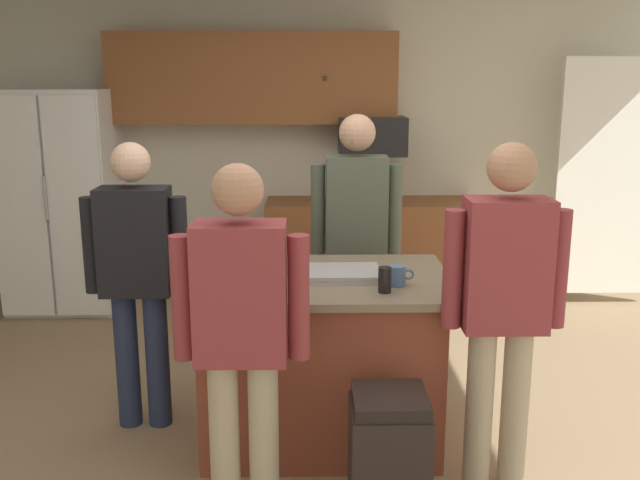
# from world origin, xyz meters

# --- Properties ---
(floor) EXTENTS (7.04, 7.04, 0.00)m
(floor) POSITION_xyz_m (0.00, 0.00, 0.00)
(floor) COLOR #937A5B
(floor) RESTS_ON ground
(back_wall) EXTENTS (6.40, 0.10, 2.60)m
(back_wall) POSITION_xyz_m (0.00, 2.80, 1.30)
(back_wall) COLOR beige
(back_wall) RESTS_ON ground
(french_door_window_panel) EXTENTS (0.90, 0.06, 2.00)m
(french_door_window_panel) POSITION_xyz_m (2.60, 2.40, 1.10)
(french_door_window_panel) COLOR white
(french_door_window_panel) RESTS_ON ground
(cabinet_run_upper) EXTENTS (2.40, 0.38, 0.75)m
(cabinet_run_upper) POSITION_xyz_m (-0.40, 2.60, 1.93)
(cabinet_run_upper) COLOR brown
(cabinet_run_lower) EXTENTS (1.80, 0.63, 0.90)m
(cabinet_run_lower) POSITION_xyz_m (0.60, 2.48, 0.45)
(cabinet_run_lower) COLOR brown
(cabinet_run_lower) RESTS_ON ground
(refrigerator) EXTENTS (0.89, 0.76, 1.84)m
(refrigerator) POSITION_xyz_m (-2.00, 2.38, 0.92)
(refrigerator) COLOR white
(refrigerator) RESTS_ON ground
(microwave_over_range) EXTENTS (0.56, 0.40, 0.32)m
(microwave_over_range) POSITION_xyz_m (0.60, 2.50, 1.45)
(microwave_over_range) COLOR black
(kitchen_island) EXTENTS (1.35, 0.93, 0.92)m
(kitchen_island) POSITION_xyz_m (0.13, 0.06, 0.47)
(kitchen_island) COLOR brown
(kitchen_island) RESTS_ON ground
(person_guest_left) EXTENTS (0.57, 0.22, 1.61)m
(person_guest_left) POSITION_xyz_m (-0.87, 0.24, 0.92)
(person_guest_left) COLOR #232D4C
(person_guest_left) RESTS_ON ground
(person_guest_right) EXTENTS (0.57, 0.22, 1.61)m
(person_guest_right) POSITION_xyz_m (-0.21, -0.71, 0.92)
(person_guest_right) COLOR tan
(person_guest_right) RESTS_ON ground
(person_elder_center) EXTENTS (0.57, 0.22, 1.67)m
(person_elder_center) POSITION_xyz_m (0.96, -0.42, 0.96)
(person_elder_center) COLOR tan
(person_elder_center) RESTS_ON ground
(person_guest_by_door) EXTENTS (0.57, 0.23, 1.72)m
(person_guest_by_door) POSITION_xyz_m (0.36, 0.85, 1.00)
(person_guest_by_door) COLOR #4C5166
(person_guest_by_door) RESTS_ON ground
(mug_blue_stoneware) EXTENTS (0.13, 0.09, 0.10)m
(mug_blue_stoneware) POSITION_xyz_m (0.51, -0.10, 0.97)
(mug_blue_stoneware) COLOR #4C6B99
(mug_blue_stoneware) RESTS_ON kitchen_island
(glass_stout_tall) EXTENTS (0.06, 0.06, 0.14)m
(glass_stout_tall) POSITION_xyz_m (-0.25, 0.35, 0.99)
(glass_stout_tall) COLOR black
(glass_stout_tall) RESTS_ON kitchen_island
(glass_short_whisky) EXTENTS (0.07, 0.07, 0.13)m
(glass_short_whisky) POSITION_xyz_m (0.43, -0.22, 0.99)
(glass_short_whisky) COLOR black
(glass_short_whisky) RESTS_ON kitchen_island
(tumbler_amber) EXTENTS (0.07, 0.07, 0.16)m
(tumbler_amber) POSITION_xyz_m (-0.12, 0.33, 1.00)
(tumbler_amber) COLOR black
(tumbler_amber) RESTS_ON kitchen_island
(serving_tray) EXTENTS (0.44, 0.30, 0.04)m
(serving_tray) POSITION_xyz_m (0.22, 0.04, 0.94)
(serving_tray) COLOR #B7B7BC
(serving_tray) RESTS_ON kitchen_island
(trash_bin) EXTENTS (0.34, 0.34, 0.61)m
(trash_bin) POSITION_xyz_m (0.42, -0.69, 0.30)
(trash_bin) COLOR black
(trash_bin) RESTS_ON ground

